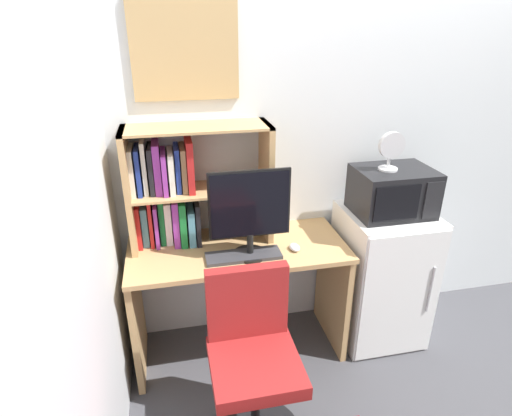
{
  "coord_description": "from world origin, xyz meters",
  "views": [
    {
      "loc": [
        -1.27,
        -2.37,
        1.95
      ],
      "look_at": [
        -0.82,
        -0.3,
        1.0
      ],
      "focal_mm": 29.67,
      "sensor_mm": 36.0,
      "label": 1
    }
  ],
  "objects_px": {
    "mini_fridge": "(380,275)",
    "desk_fan": "(391,150)",
    "hutch_bookshelf": "(179,189)",
    "wall_corkboard": "(185,49)",
    "desk_chair": "(253,371)",
    "microwave": "(392,191)",
    "monitor": "(250,210)",
    "keyboard": "(244,256)",
    "computer_mouse": "(295,247)"
  },
  "relations": [
    {
      "from": "monitor",
      "to": "computer_mouse",
      "type": "relative_size",
      "value": 5.66
    },
    {
      "from": "hutch_bookshelf",
      "to": "monitor",
      "type": "bearing_deg",
      "value": -35.82
    },
    {
      "from": "computer_mouse",
      "to": "hutch_bookshelf",
      "type": "bearing_deg",
      "value": 157.91
    },
    {
      "from": "hutch_bookshelf",
      "to": "mini_fridge",
      "type": "xyz_separation_m",
      "value": [
        1.22,
        -0.17,
        -0.64
      ]
    },
    {
      "from": "computer_mouse",
      "to": "microwave",
      "type": "relative_size",
      "value": 0.2
    },
    {
      "from": "mini_fridge",
      "to": "desk_fan",
      "type": "bearing_deg",
      "value": -176.99
    },
    {
      "from": "desk_chair",
      "to": "wall_corkboard",
      "type": "height_order",
      "value": "wall_corkboard"
    },
    {
      "from": "desk_chair",
      "to": "wall_corkboard",
      "type": "distance_m",
      "value": 1.65
    },
    {
      "from": "monitor",
      "to": "desk_chair",
      "type": "height_order",
      "value": "monitor"
    },
    {
      "from": "desk_fan",
      "to": "desk_chair",
      "type": "height_order",
      "value": "desk_fan"
    },
    {
      "from": "wall_corkboard",
      "to": "hutch_bookshelf",
      "type": "bearing_deg",
      "value": -128.2
    },
    {
      "from": "hutch_bookshelf",
      "to": "wall_corkboard",
      "type": "relative_size",
      "value": 1.43
    },
    {
      "from": "computer_mouse",
      "to": "mini_fridge",
      "type": "xyz_separation_m",
      "value": [
        0.61,
        0.08,
        -0.32
      ]
    },
    {
      "from": "monitor",
      "to": "microwave",
      "type": "xyz_separation_m",
      "value": [
        0.87,
        0.09,
        -0.0
      ]
    },
    {
      "from": "computer_mouse",
      "to": "desk_chair",
      "type": "height_order",
      "value": "desk_chair"
    },
    {
      "from": "computer_mouse",
      "to": "mini_fridge",
      "type": "relative_size",
      "value": 0.1
    },
    {
      "from": "mini_fridge",
      "to": "desk_fan",
      "type": "relative_size",
      "value": 3.97
    },
    {
      "from": "hutch_bookshelf",
      "to": "computer_mouse",
      "type": "height_order",
      "value": "hutch_bookshelf"
    },
    {
      "from": "keyboard",
      "to": "microwave",
      "type": "distance_m",
      "value": 0.95
    },
    {
      "from": "hutch_bookshelf",
      "to": "keyboard",
      "type": "relative_size",
      "value": 1.93
    },
    {
      "from": "desk_chair",
      "to": "desk_fan",
      "type": "bearing_deg",
      "value": 32.82
    },
    {
      "from": "microwave",
      "to": "desk_chair",
      "type": "height_order",
      "value": "microwave"
    },
    {
      "from": "microwave",
      "to": "mini_fridge",
      "type": "bearing_deg",
      "value": -90.16
    },
    {
      "from": "monitor",
      "to": "microwave",
      "type": "bearing_deg",
      "value": 5.8
    },
    {
      "from": "monitor",
      "to": "keyboard",
      "type": "distance_m",
      "value": 0.27
    },
    {
      "from": "hutch_bookshelf",
      "to": "keyboard",
      "type": "xyz_separation_m",
      "value": [
        0.31,
        -0.27,
        -0.32
      ]
    },
    {
      "from": "keyboard",
      "to": "desk_chair",
      "type": "distance_m",
      "value": 0.6
    },
    {
      "from": "desk_fan",
      "to": "wall_corkboard",
      "type": "bearing_deg",
      "value": 165.4
    },
    {
      "from": "hutch_bookshelf",
      "to": "desk_chair",
      "type": "height_order",
      "value": "hutch_bookshelf"
    },
    {
      "from": "microwave",
      "to": "wall_corkboard",
      "type": "height_order",
      "value": "wall_corkboard"
    },
    {
      "from": "microwave",
      "to": "desk_fan",
      "type": "xyz_separation_m",
      "value": [
        -0.05,
        -0.01,
        0.26
      ]
    },
    {
      "from": "keyboard",
      "to": "microwave",
      "type": "xyz_separation_m",
      "value": [
        0.91,
        0.1,
        0.26
      ]
    },
    {
      "from": "keyboard",
      "to": "desk_chair",
      "type": "height_order",
      "value": "desk_chair"
    },
    {
      "from": "microwave",
      "to": "keyboard",
      "type": "bearing_deg",
      "value": -173.51
    },
    {
      "from": "computer_mouse",
      "to": "desk_chair",
      "type": "distance_m",
      "value": 0.71
    },
    {
      "from": "hutch_bookshelf",
      "to": "wall_corkboard",
      "type": "xyz_separation_m",
      "value": [
        0.09,
        0.11,
        0.73
      ]
    },
    {
      "from": "computer_mouse",
      "to": "microwave",
      "type": "height_order",
      "value": "microwave"
    },
    {
      "from": "mini_fridge",
      "to": "desk_chair",
      "type": "distance_m",
      "value": 1.13
    },
    {
      "from": "monitor",
      "to": "wall_corkboard",
      "type": "xyz_separation_m",
      "value": [
        -0.27,
        0.37,
        0.78
      ]
    },
    {
      "from": "monitor",
      "to": "desk_chair",
      "type": "bearing_deg",
      "value": -100.05
    },
    {
      "from": "monitor",
      "to": "mini_fridge",
      "type": "xyz_separation_m",
      "value": [
        0.87,
        0.09,
        -0.58
      ]
    },
    {
      "from": "monitor",
      "to": "hutch_bookshelf",
      "type": "bearing_deg",
      "value": 144.18
    },
    {
      "from": "hutch_bookshelf",
      "to": "monitor",
      "type": "relative_size",
      "value": 1.61
    },
    {
      "from": "mini_fridge",
      "to": "keyboard",
      "type": "bearing_deg",
      "value": -173.69
    },
    {
      "from": "monitor",
      "to": "desk_fan",
      "type": "relative_size",
      "value": 2.23
    },
    {
      "from": "mini_fridge",
      "to": "computer_mouse",
      "type": "bearing_deg",
      "value": -172.64
    },
    {
      "from": "hutch_bookshelf",
      "to": "wall_corkboard",
      "type": "bearing_deg",
      "value": 51.8
    },
    {
      "from": "desk_chair",
      "to": "computer_mouse",
      "type": "bearing_deg",
      "value": 55.77
    },
    {
      "from": "keyboard",
      "to": "computer_mouse",
      "type": "distance_m",
      "value": 0.3
    },
    {
      "from": "mini_fridge",
      "to": "microwave",
      "type": "relative_size",
      "value": 2.0
    }
  ]
}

